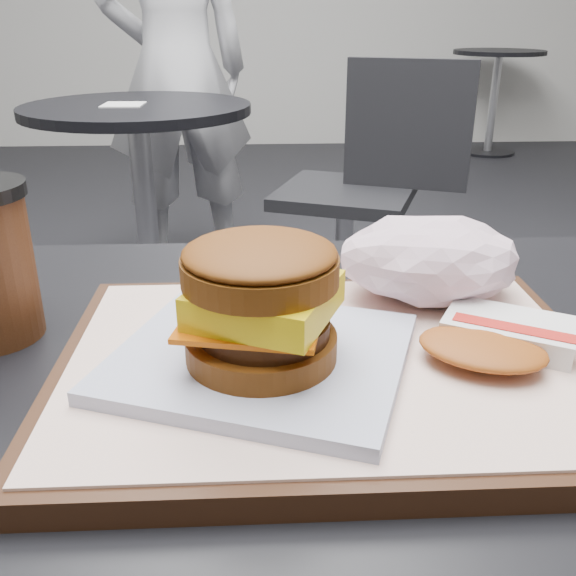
% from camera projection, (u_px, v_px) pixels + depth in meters
% --- Properties ---
extents(customer_table, '(0.80, 0.60, 0.77)m').
position_uv_depth(customer_table, '(247.00, 576.00, 0.53)').
color(customer_table, '#A5A5AA').
rests_on(customer_table, ground).
extents(serving_tray, '(0.38, 0.28, 0.02)m').
position_uv_depth(serving_tray, '(329.00, 366.00, 0.45)').
color(serving_tray, '#311A0D').
rests_on(serving_tray, customer_table).
extents(breakfast_sandwich, '(0.24, 0.22, 0.09)m').
position_uv_depth(breakfast_sandwich, '(261.00, 315.00, 0.42)').
color(breakfast_sandwich, silver).
rests_on(breakfast_sandwich, serving_tray).
extents(hash_brown, '(0.13, 0.12, 0.02)m').
position_uv_depth(hash_brown, '(497.00, 338.00, 0.45)').
color(hash_brown, white).
rests_on(hash_brown, serving_tray).
extents(crumpled_wrapper, '(0.15, 0.12, 0.07)m').
position_uv_depth(crumpled_wrapper, '(430.00, 259.00, 0.53)').
color(crumpled_wrapper, white).
rests_on(crumpled_wrapper, serving_tray).
extents(neighbor_table, '(0.70, 0.70, 0.75)m').
position_uv_depth(neighbor_table, '(142.00, 169.00, 2.04)').
color(neighbor_table, black).
rests_on(neighbor_table, ground).
extents(napkin, '(0.12, 0.12, 0.00)m').
position_uv_depth(napkin, '(123.00, 105.00, 1.93)').
color(napkin, white).
rests_on(napkin, neighbor_table).
extents(neighbor_chair, '(0.65, 0.54, 0.88)m').
position_uv_depth(neighbor_chair, '(367.00, 179.00, 2.08)').
color(neighbor_chair, '#AEADB3').
rests_on(neighbor_chair, ground).
extents(patron, '(0.67, 0.54, 1.61)m').
position_uv_depth(patron, '(177.00, 69.00, 2.48)').
color(patron, silver).
rests_on(patron, ground).
extents(bg_table_far, '(0.66, 0.66, 0.75)m').
position_uv_depth(bg_table_far, '(496.00, 77.00, 4.74)').
color(bg_table_far, black).
rests_on(bg_table_far, ground).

